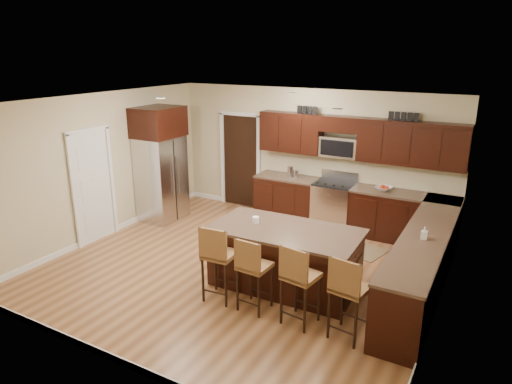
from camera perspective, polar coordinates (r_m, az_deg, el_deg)
The scene contains 24 objects.
floor at distance 7.61m, azimuth -1.83°, elevation -9.45°, with size 6.00×6.00×0.00m, color #97643C.
ceiling at distance 6.82m, azimuth -2.05°, elevation 11.22°, with size 6.00×6.00×0.00m, color silver.
wall_back at distance 9.48m, azimuth 6.70°, elevation 4.59°, with size 6.00×6.00×0.00m, color #C7BA90.
wall_left at distance 8.97m, azimuth -18.60°, elevation 3.06°, with size 5.50×5.50×0.00m, color #C7BA90.
wall_right at distance 6.19m, azimuth 22.67°, elevation -3.70°, with size 5.50×5.50×0.00m, color #C7BA90.
base_cabinets at distance 8.00m, azimuth 15.47°, elevation -5.08°, with size 4.02×3.96×0.92m.
upper_cabinets at distance 8.89m, azimuth 12.65°, elevation 6.66°, with size 4.00×0.33×0.80m.
range at distance 9.22m, azimuth 9.69°, elevation -1.59°, with size 0.76×0.64×1.11m.
microwave at distance 9.06m, azimuth 10.39°, elevation 5.57°, with size 0.76×0.31×0.40m, color silver.
doorway at distance 10.26m, azimuth -1.93°, elevation 3.86°, with size 0.85×0.03×2.06m, color black.
pantry_door at distance 8.85m, azimuth -19.72°, elevation 0.53°, with size 0.03×0.80×2.04m, color white.
letter_decor at distance 8.86m, azimuth 11.95°, elevation 9.65°, with size 2.20×0.03×0.15m, color black, non-canonical shape.
island at distance 6.91m, azimuth 3.63°, elevation -8.42°, with size 2.23×1.21×0.92m.
stool_left at distance 6.41m, azimuth -4.83°, elevation -7.83°, with size 0.46×0.46×1.14m.
stool_mid at distance 6.17m, azimuth -0.48°, elevation -9.29°, with size 0.42×0.42×1.07m.
stool_right at distance 5.89m, azimuth 5.32°, elevation -10.45°, with size 0.47×0.47×1.11m.
refrigerator at distance 9.55m, azimuth -11.83°, elevation 3.56°, with size 0.79×0.94×2.35m.
floor_mat at distance 8.46m, azimuth 12.38°, elevation -6.92°, with size 0.98×0.65×0.01m, color olive.
fruit_bowl at distance 8.82m, azimuth 15.67°, elevation 0.43°, with size 0.30×0.30×0.07m, color silver.
soap_bottle at distance 6.74m, azimuth 20.28°, elevation -4.84°, with size 0.08×0.08×0.18m, color #B2B2B2.
canister_tall at distance 9.40m, azimuth 4.33°, elevation 2.55°, with size 0.12×0.12×0.22m, color silver.
canister_short at distance 9.36m, azimuth 4.99°, elevation 2.26°, with size 0.11×0.11×0.16m, color silver.
island_jar at distance 6.90m, azimuth -0.03°, elevation -3.51°, with size 0.10×0.10×0.10m, color white.
stool_extra at distance 5.69m, azimuth 11.42°, elevation -11.79°, with size 0.47×0.47×1.11m.
Camera 1 is at (3.52, -5.80, 3.44)m, focal length 32.00 mm.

